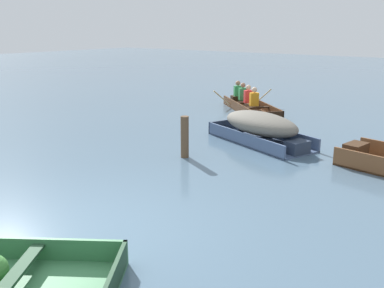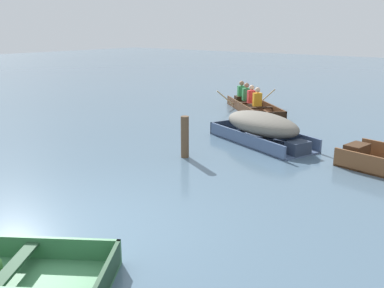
% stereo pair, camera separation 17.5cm
% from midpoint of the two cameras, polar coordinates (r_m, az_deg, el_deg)
% --- Properties ---
extents(ground_plane, '(80.00, 80.00, 0.00)m').
position_cam_midpoint_polar(ground_plane, '(6.44, -14.56, -11.27)').
color(ground_plane, slate).
extents(skiff_slate_blue_mid_moored, '(3.12, 2.08, 0.77)m').
position_cam_midpoint_polar(skiff_slate_blue_mid_moored, '(10.82, 9.82, 2.29)').
color(skiff_slate_blue_mid_moored, '#475B7F').
rests_on(skiff_slate_blue_mid_moored, ground).
extents(rowboat_dark_varnish_with_crew, '(3.21, 2.96, 0.89)m').
position_cam_midpoint_polar(rowboat_dark_varnish_with_crew, '(15.14, 8.29, 5.28)').
color(rowboat_dark_varnish_with_crew, '#4C2D19').
rests_on(rowboat_dark_varnish_with_crew, ground).
extents(mooring_post, '(0.18, 0.18, 0.94)m').
position_cam_midpoint_polar(mooring_post, '(9.49, -0.43, 0.95)').
color(mooring_post, brown).
rests_on(mooring_post, ground).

